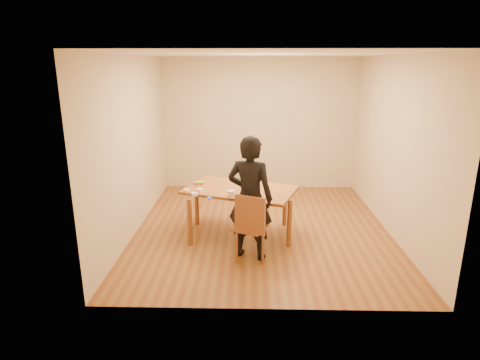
{
  "coord_description": "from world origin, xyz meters",
  "views": [
    {
      "loc": [
        -0.2,
        -6.05,
        2.57
      ],
      "look_at": [
        -0.35,
        -0.33,
        0.9
      ],
      "focal_mm": 30.0,
      "sensor_mm": 36.0,
      "label": 1
    }
  ],
  "objects_px": {
    "dining_chair": "(250,227)",
    "person": "(250,198)",
    "cake": "(250,184)",
    "cake_plate": "(250,187)",
    "dining_table": "(240,190)"
  },
  "relations": [
    {
      "from": "cake_plate",
      "to": "cake",
      "type": "bearing_deg",
      "value": 0.0
    },
    {
      "from": "dining_table",
      "to": "cake",
      "type": "relative_size",
      "value": 7.1
    },
    {
      "from": "dining_chair",
      "to": "person",
      "type": "distance_m",
      "value": 0.4
    },
    {
      "from": "dining_chair",
      "to": "cake_plate",
      "type": "relative_size",
      "value": 1.42
    },
    {
      "from": "person",
      "to": "dining_table",
      "type": "bearing_deg",
      "value": -61.23
    },
    {
      "from": "cake",
      "to": "person",
      "type": "relative_size",
      "value": 0.13
    },
    {
      "from": "cake",
      "to": "person",
      "type": "bearing_deg",
      "value": -90.14
    },
    {
      "from": "cake_plate",
      "to": "person",
      "type": "distance_m",
      "value": 0.78
    },
    {
      "from": "person",
      "to": "cake",
      "type": "bearing_deg",
      "value": -72.98
    },
    {
      "from": "dining_table",
      "to": "cake",
      "type": "height_order",
      "value": "cake"
    },
    {
      "from": "dining_table",
      "to": "cake_plate",
      "type": "relative_size",
      "value": 5.58
    },
    {
      "from": "cake",
      "to": "person",
      "type": "xyz_separation_m",
      "value": [
        -0.0,
        -0.77,
        0.04
      ]
    },
    {
      "from": "cake_plate",
      "to": "dining_chair",
      "type": "bearing_deg",
      "value": -90.13
    },
    {
      "from": "dining_chair",
      "to": "person",
      "type": "relative_size",
      "value": 0.24
    },
    {
      "from": "cake_plate",
      "to": "person",
      "type": "height_order",
      "value": "person"
    }
  ]
}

